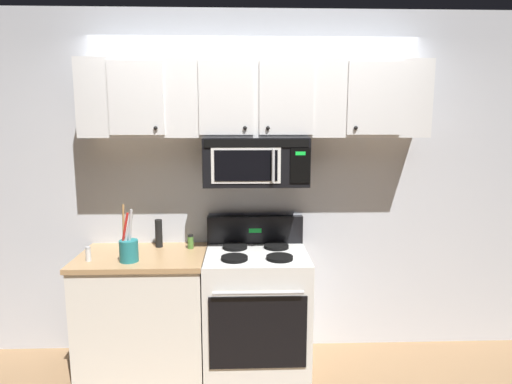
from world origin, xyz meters
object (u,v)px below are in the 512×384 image
Objects in this scene: utensil_crock_teal at (129,248)px; spice_jar at (191,242)px; pepper_mill at (159,233)px; salt_shaker at (88,254)px; over_range_microwave at (256,161)px; stove_range at (256,308)px.

utensil_crock_teal reaches higher than spice_jar.
spice_jar is at bearing -10.92° from pepper_mill.
pepper_mill is at bearing 37.62° from salt_shaker.
over_range_microwave is 3.51× the size of pepper_mill.
stove_range is at bearing -16.23° from spice_jar.
over_range_microwave is 1.36m from salt_shaker.
pepper_mill is (0.43, 0.33, 0.06)m from salt_shaker.
utensil_crock_teal is at bearing -3.01° from salt_shaker.
over_range_microwave is at bearing -3.34° from spice_jar.
utensil_crock_teal is 0.29m from salt_shaker.
spice_jar is (0.68, 0.28, 0.00)m from salt_shaker.
utensil_crock_teal reaches higher than salt_shaker.
pepper_mill is (-0.75, 0.08, -0.57)m from over_range_microwave.
over_range_microwave reaches higher than salt_shaker.
over_range_microwave is 0.80m from spice_jar.
utensil_crock_teal is (-0.89, -0.15, 0.53)m from stove_range.
spice_jar is (0.39, 0.30, -0.04)m from utensil_crock_teal.
over_range_microwave is 1.89× the size of utensil_crock_teal.
utensil_crock_teal is 3.87× the size of salt_shaker.
utensil_crock_teal is at bearing -142.89° from spice_jar.
pepper_mill is at bearing 165.51° from stove_range.
spice_jar is (0.25, -0.05, -0.05)m from pepper_mill.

